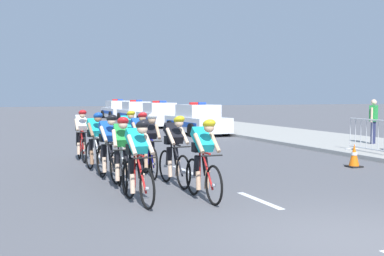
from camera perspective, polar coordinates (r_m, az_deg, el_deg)
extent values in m
plane|color=#56565B|center=(7.20, 18.90, -12.23)|extent=(160.00, 160.00, 0.00)
cube|color=#A3A099|center=(23.22, 12.26, -0.97)|extent=(5.06, 60.00, 0.12)
cube|color=#9E9E99|center=(21.97, 6.92, -1.17)|extent=(0.16, 60.00, 0.13)
cube|color=white|center=(9.45, 7.72, -8.20)|extent=(0.14, 1.60, 0.01)
cube|color=white|center=(13.04, -0.89, -4.84)|extent=(0.14, 1.60, 0.01)
cube|color=white|center=(16.81, -5.67, -2.90)|extent=(0.14, 1.60, 0.01)
cube|color=white|center=(20.67, -8.68, -1.67)|extent=(0.14, 1.60, 0.01)
torus|color=black|center=(8.62, -5.16, -6.92)|extent=(0.10, 0.73, 0.72)
cylinder|color=#99999E|center=(8.62, -5.16, -6.92)|extent=(0.06, 0.06, 0.06)
torus|color=black|center=(9.55, -7.26, -5.88)|extent=(0.10, 0.73, 0.72)
cylinder|color=#99999E|center=(9.55, -7.26, -5.88)|extent=(0.06, 0.06, 0.06)
cylinder|color=#B21919|center=(8.95, -6.18, -3.04)|extent=(0.08, 0.55, 0.04)
cylinder|color=#B21919|center=(8.84, -5.79, -5.25)|extent=(0.07, 0.48, 0.63)
cylinder|color=#B21919|center=(9.18, -6.58, -4.79)|extent=(0.04, 0.04, 0.65)
cylinder|color=black|center=(8.63, -5.41, -3.43)|extent=(0.42, 0.06, 0.03)
cube|color=black|center=(9.14, -6.60, -2.65)|extent=(0.12, 0.23, 0.05)
cube|color=#19B2B7|center=(9.00, -6.35, -1.47)|extent=(0.32, 0.57, 0.45)
cube|color=black|center=(9.12, -6.58, -2.41)|extent=(0.29, 0.22, 0.18)
cylinder|color=black|center=(9.15, -5.93, -4.56)|extent=(0.13, 0.23, 0.40)
cylinder|color=beige|center=(9.12, -5.75, -6.27)|extent=(0.10, 0.16, 0.36)
cylinder|color=black|center=(9.09, -7.00, -4.62)|extent=(0.12, 0.18, 0.40)
cylinder|color=beige|center=(9.06, -6.83, -6.34)|extent=(0.10, 0.13, 0.36)
cylinder|color=beige|center=(8.86, -4.92, -1.87)|extent=(0.10, 0.41, 0.35)
cylinder|color=beige|center=(8.75, -6.88, -1.95)|extent=(0.10, 0.41, 0.35)
sphere|color=beige|center=(8.70, -5.72, -0.06)|extent=(0.19, 0.19, 0.19)
ellipsoid|color=black|center=(8.69, -5.70, 0.36)|extent=(0.25, 0.33, 0.24)
torus|color=black|center=(8.90, 2.52, -6.57)|extent=(0.05, 0.72, 0.72)
cylinder|color=#99999E|center=(8.90, 2.52, -6.57)|extent=(0.06, 0.06, 0.06)
torus|color=black|center=(9.81, 0.11, -5.59)|extent=(0.05, 0.72, 0.72)
cylinder|color=#99999E|center=(9.81, 0.11, -5.59)|extent=(0.06, 0.06, 0.06)
cylinder|color=#B21919|center=(9.23, 1.38, -2.81)|extent=(0.04, 0.55, 0.04)
cylinder|color=#B21919|center=(9.11, 1.81, -4.95)|extent=(0.04, 0.48, 0.63)
cylinder|color=#B21919|center=(9.45, 0.90, -4.51)|extent=(0.04, 0.04, 0.65)
cylinder|color=black|center=(8.91, 2.26, -3.18)|extent=(0.42, 0.03, 0.03)
cube|color=black|center=(9.41, 0.90, -2.44)|extent=(0.10, 0.22, 0.05)
cube|color=#19B2B7|center=(9.27, 1.20, -1.29)|extent=(0.28, 0.55, 0.45)
cube|color=black|center=(9.39, 0.93, -2.20)|extent=(0.28, 0.20, 0.18)
cylinder|color=black|center=(9.43, 1.55, -4.29)|extent=(0.11, 0.22, 0.40)
cylinder|color=tan|center=(9.39, 1.74, -5.95)|extent=(0.09, 0.15, 0.36)
cylinder|color=black|center=(9.36, 0.53, -4.35)|extent=(0.11, 0.17, 0.40)
cylinder|color=tan|center=(9.33, 0.72, -6.02)|extent=(0.09, 0.12, 0.36)
cylinder|color=tan|center=(9.15, 2.65, -1.68)|extent=(0.08, 0.40, 0.35)
cylinder|color=tan|center=(9.02, 0.80, -1.75)|extent=(0.08, 0.40, 0.35)
sphere|color=tan|center=(8.98, 1.95, 0.08)|extent=(0.19, 0.19, 0.19)
ellipsoid|color=yellow|center=(8.97, 1.97, 0.49)|extent=(0.23, 0.32, 0.24)
torus|color=black|center=(9.91, -7.70, -5.53)|extent=(0.13, 0.72, 0.72)
cylinder|color=#99999E|center=(9.91, -7.70, -5.53)|extent=(0.07, 0.07, 0.06)
torus|color=black|center=(10.89, -8.34, -4.69)|extent=(0.13, 0.72, 0.72)
cylinder|color=#99999E|center=(10.89, -8.34, -4.69)|extent=(0.07, 0.07, 0.06)
cylinder|color=silver|center=(10.28, -8.04, -2.17)|extent=(0.10, 0.55, 0.04)
cylinder|color=silver|center=(10.15, -7.90, -4.09)|extent=(0.10, 0.48, 0.63)
cylinder|color=silver|center=(10.51, -8.15, -3.71)|extent=(0.04, 0.04, 0.65)
cylinder|color=black|center=(9.94, -7.80, -2.49)|extent=(0.42, 0.08, 0.03)
cube|color=black|center=(10.47, -8.16, -1.84)|extent=(0.13, 0.23, 0.05)
cube|color=green|center=(10.33, -8.10, -0.80)|extent=(0.34, 0.58, 0.46)
cube|color=black|center=(10.46, -8.16, -1.63)|extent=(0.30, 0.23, 0.18)
cylinder|color=black|center=(10.46, -7.62, -3.52)|extent=(0.14, 0.23, 0.40)
cylinder|color=beige|center=(10.42, -7.55, -5.01)|extent=(0.11, 0.16, 0.36)
cylinder|color=black|center=(10.44, -8.60, -3.54)|extent=(0.13, 0.18, 0.40)
cylinder|color=beige|center=(10.40, -8.54, -5.04)|extent=(0.10, 0.13, 0.36)
cylinder|color=beige|center=(10.14, -7.06, -1.16)|extent=(0.12, 0.41, 0.35)
cylinder|color=beige|center=(10.11, -8.86, -1.20)|extent=(0.12, 0.41, 0.35)
sphere|color=beige|center=(10.02, -7.91, 0.43)|extent=(0.19, 0.19, 0.19)
ellipsoid|color=red|center=(10.00, -7.91, 0.80)|extent=(0.27, 0.34, 0.24)
torus|color=black|center=(10.36, -0.99, -5.09)|extent=(0.09, 0.73, 0.72)
cylinder|color=#99999E|center=(10.36, -0.99, -5.09)|extent=(0.06, 0.06, 0.06)
torus|color=black|center=(11.27, -3.06, -4.37)|extent=(0.09, 0.73, 0.72)
cylinder|color=#99999E|center=(11.27, -3.06, -4.37)|extent=(0.06, 0.06, 0.06)
cylinder|color=black|center=(10.70, -1.97, -1.90)|extent=(0.07, 0.55, 0.04)
cylinder|color=black|center=(10.58, -1.60, -3.73)|extent=(0.07, 0.48, 0.63)
cylinder|color=black|center=(10.92, -2.38, -3.39)|extent=(0.04, 0.04, 0.65)
cylinder|color=black|center=(10.38, -1.22, -2.18)|extent=(0.42, 0.05, 0.03)
cube|color=black|center=(10.88, -2.38, -1.59)|extent=(0.11, 0.23, 0.05)
cube|color=black|center=(10.75, -2.13, -0.59)|extent=(0.31, 0.57, 0.44)
cube|color=black|center=(10.87, -2.37, -1.39)|extent=(0.29, 0.22, 0.18)
cylinder|color=black|center=(10.89, -1.82, -3.19)|extent=(0.12, 0.23, 0.40)
cylinder|color=beige|center=(10.86, -1.65, -4.62)|extent=(0.10, 0.16, 0.36)
cylinder|color=black|center=(10.82, -2.70, -3.24)|extent=(0.12, 0.18, 0.40)
cylinder|color=beige|center=(10.79, -2.53, -4.68)|extent=(0.10, 0.13, 0.36)
cylinder|color=beige|center=(10.62, -0.89, -0.91)|extent=(0.10, 0.41, 0.35)
cylinder|color=beige|center=(10.49, -2.48, -0.97)|extent=(0.10, 0.41, 0.35)
sphere|color=beige|center=(10.46, -1.50, 0.61)|extent=(0.19, 0.19, 0.19)
ellipsoid|color=yellow|center=(10.44, -1.48, 0.96)|extent=(0.25, 0.33, 0.24)
torus|color=black|center=(11.11, -8.76, -4.53)|extent=(0.12, 0.72, 0.72)
cylinder|color=#99999E|center=(11.11, -8.76, -4.53)|extent=(0.07, 0.07, 0.06)
torus|color=black|center=(12.05, -10.30, -3.89)|extent=(0.12, 0.72, 0.72)
cylinder|color=#99999E|center=(12.05, -10.30, -3.89)|extent=(0.07, 0.07, 0.06)
cylinder|color=black|center=(11.47, -9.52, -1.57)|extent=(0.10, 0.55, 0.04)
cylinder|color=black|center=(11.34, -9.22, -3.27)|extent=(0.09, 0.48, 0.63)
cylinder|color=black|center=(11.69, -9.81, -2.97)|extent=(0.04, 0.04, 0.65)
cylinder|color=black|center=(11.14, -8.96, -1.82)|extent=(0.42, 0.07, 0.03)
cube|color=black|center=(11.65, -9.82, -1.29)|extent=(0.12, 0.23, 0.05)
cube|color=blue|center=(11.52, -9.65, -0.34)|extent=(0.34, 0.57, 0.45)
cube|color=black|center=(11.64, -9.81, -1.09)|extent=(0.30, 0.23, 0.18)
cylinder|color=black|center=(11.65, -9.30, -2.78)|extent=(0.13, 0.23, 0.40)
cylinder|color=beige|center=(11.61, -9.16, -4.12)|extent=(0.11, 0.16, 0.36)
cylinder|color=black|center=(11.60, -10.14, -2.82)|extent=(0.13, 0.18, 0.40)
cylinder|color=beige|center=(11.56, -10.01, -4.16)|extent=(0.10, 0.13, 0.36)
cylinder|color=beige|center=(11.37, -8.54, -0.64)|extent=(0.12, 0.41, 0.35)
cylinder|color=beige|center=(11.27, -10.08, -0.70)|extent=(0.12, 0.41, 0.35)
sphere|color=beige|center=(11.22, -9.19, 0.78)|extent=(0.19, 0.19, 0.19)
ellipsoid|color=black|center=(11.20, -9.17, 1.11)|extent=(0.26, 0.34, 0.24)
torus|color=black|center=(11.61, -4.35, -4.13)|extent=(0.11, 0.73, 0.72)
cylinder|color=#99999E|center=(11.61, -4.35, -4.13)|extent=(0.06, 0.06, 0.06)
torus|color=black|center=(12.58, -5.31, -3.52)|extent=(0.11, 0.73, 0.72)
cylinder|color=#99999E|center=(12.58, -5.31, -3.52)|extent=(0.06, 0.06, 0.06)
cylinder|color=#1E1E99|center=(11.99, -4.82, -1.29)|extent=(0.08, 0.55, 0.04)
cylinder|color=#1E1E99|center=(11.85, -4.64, -2.93)|extent=(0.08, 0.48, 0.63)
cylinder|color=#1E1E99|center=(12.21, -5.00, -2.63)|extent=(0.04, 0.04, 0.65)
cylinder|color=black|center=(11.65, -4.47, -1.54)|extent=(0.42, 0.06, 0.03)
cube|color=black|center=(12.18, -5.01, -1.02)|extent=(0.12, 0.23, 0.05)
cube|color=black|center=(12.04, -4.90, -0.13)|extent=(0.33, 0.57, 0.46)
cube|color=black|center=(12.16, -5.00, -0.84)|extent=(0.30, 0.22, 0.18)
cylinder|color=black|center=(12.17, -4.53, -2.47)|extent=(0.13, 0.23, 0.40)
cylinder|color=tan|center=(12.12, -4.44, -3.75)|extent=(0.10, 0.16, 0.36)
cylinder|color=black|center=(12.13, -5.36, -2.49)|extent=(0.12, 0.18, 0.40)
cylinder|color=tan|center=(12.08, -5.28, -3.77)|extent=(0.10, 0.13, 0.36)
cylinder|color=tan|center=(11.87, -3.93, -0.42)|extent=(0.11, 0.41, 0.35)
cylinder|color=tan|center=(11.80, -5.45, -0.45)|extent=(0.11, 0.41, 0.35)
sphere|color=tan|center=(11.73, -4.61, 0.95)|extent=(0.19, 0.19, 0.19)
ellipsoid|color=white|center=(11.72, -4.60, 1.26)|extent=(0.26, 0.33, 0.24)
torus|color=black|center=(12.49, -10.36, -3.62)|extent=(0.12, 0.72, 0.72)
cylinder|color=#99999E|center=(12.49, -10.36, -3.62)|extent=(0.07, 0.07, 0.06)
torus|color=black|center=(13.44, -11.63, -3.11)|extent=(0.12, 0.72, 0.72)
cylinder|color=#99999E|center=(13.44, -11.63, -3.11)|extent=(0.07, 0.07, 0.06)
cylinder|color=white|center=(12.86, -10.98, -1.00)|extent=(0.10, 0.55, 0.04)
cylinder|color=white|center=(12.73, -10.74, -2.51)|extent=(0.09, 0.48, 0.63)
cylinder|color=white|center=(13.08, -11.22, -2.26)|extent=(0.04, 0.04, 0.65)
cylinder|color=black|center=(12.53, -10.52, -1.21)|extent=(0.42, 0.07, 0.03)
cube|color=black|center=(13.05, -11.24, -0.76)|extent=(0.12, 0.23, 0.05)
cube|color=#19B2B7|center=(12.92, -11.09, 0.09)|extent=(0.34, 0.58, 0.45)
cube|color=black|center=(13.04, -11.23, -0.59)|extent=(0.30, 0.23, 0.18)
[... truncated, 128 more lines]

